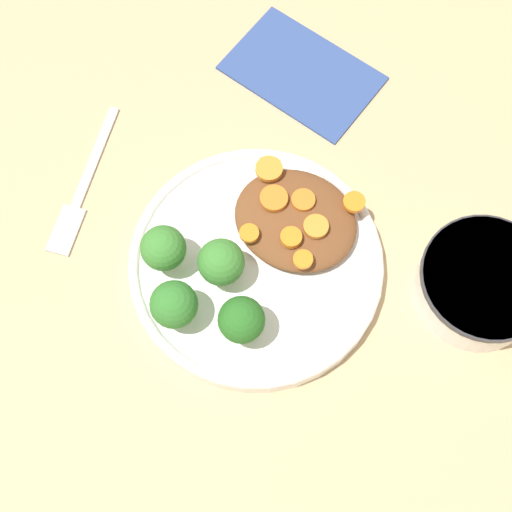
{
  "coord_description": "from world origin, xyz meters",
  "views": [
    {
      "loc": [
        0.11,
        -0.21,
        0.65
      ],
      "look_at": [
        0.0,
        0.0,
        0.04
      ],
      "focal_mm": 50.0,
      "sensor_mm": 36.0,
      "label": 1
    }
  ],
  "objects_px": {
    "dip_bowl": "(482,284)",
    "napkin": "(302,72)",
    "fork": "(81,192)",
    "plate": "(256,264)"
  },
  "relations": [
    {
      "from": "plate",
      "to": "napkin",
      "type": "xyz_separation_m",
      "value": [
        -0.06,
        0.22,
        -0.01
      ]
    },
    {
      "from": "fork",
      "to": "napkin",
      "type": "relative_size",
      "value": 0.99
    },
    {
      "from": "dip_bowl",
      "to": "plate",
      "type": "bearing_deg",
      "value": -158.72
    },
    {
      "from": "fork",
      "to": "napkin",
      "type": "bearing_deg",
      "value": 137.65
    },
    {
      "from": "plate",
      "to": "fork",
      "type": "bearing_deg",
      "value": -176.69
    },
    {
      "from": "plate",
      "to": "napkin",
      "type": "height_order",
      "value": "plate"
    },
    {
      "from": "plate",
      "to": "dip_bowl",
      "type": "distance_m",
      "value": 0.21
    },
    {
      "from": "dip_bowl",
      "to": "napkin",
      "type": "distance_m",
      "value": 0.3
    },
    {
      "from": "dip_bowl",
      "to": "fork",
      "type": "distance_m",
      "value": 0.4
    },
    {
      "from": "dip_bowl",
      "to": "napkin",
      "type": "relative_size",
      "value": 0.7
    }
  ]
}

